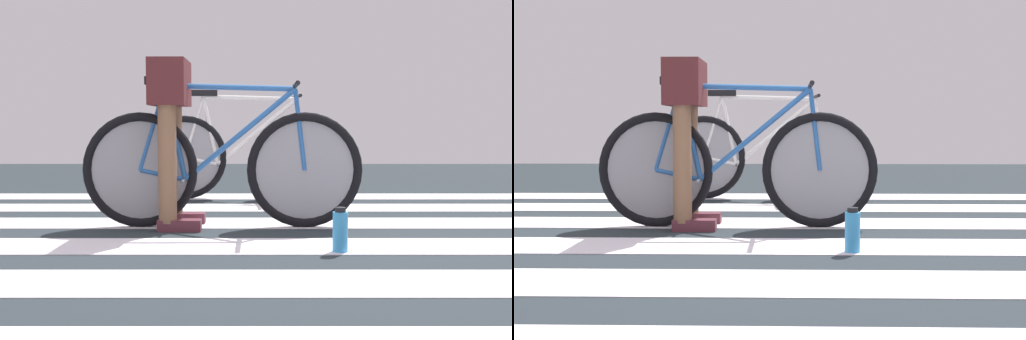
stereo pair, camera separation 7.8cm
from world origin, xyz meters
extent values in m
cube|color=#222A2F|center=(0.00, 0.00, 0.01)|extent=(18.00, 14.00, 0.02)
cube|color=silver|center=(-0.09, -0.65, 0.02)|extent=(5.20, 0.44, 0.00)
cube|color=silver|center=(0.14, 0.11, 0.02)|extent=(5.20, 0.44, 0.00)
cube|color=silver|center=(-0.12, 0.88, 0.02)|extent=(5.20, 0.44, 0.00)
cube|color=silver|center=(-0.01, 1.63, 0.02)|extent=(5.20, 0.44, 0.00)
cube|color=silver|center=(0.03, 2.38, 0.02)|extent=(5.20, 0.44, 0.00)
torus|color=black|center=(-0.69, 0.73, 0.38)|extent=(0.72, 0.06, 0.72)
torus|color=black|center=(0.33, 0.73, 0.38)|extent=(0.72, 0.06, 0.72)
cylinder|color=gray|center=(-0.69, 0.73, 0.38)|extent=(0.61, 0.01, 0.61)
cylinder|color=gray|center=(0.33, 0.73, 0.38)|extent=(0.61, 0.01, 0.61)
cylinder|color=#285DA6|center=(-0.13, 0.73, 0.89)|extent=(0.80, 0.04, 0.05)
cylinder|color=#285DA6|center=(-0.07, 0.73, 0.60)|extent=(0.70, 0.04, 0.59)
cylinder|color=#285DA6|center=(-0.47, 0.73, 0.61)|extent=(0.15, 0.03, 0.59)
cylinder|color=#285DA6|center=(-0.55, 0.73, 0.35)|extent=(0.29, 0.03, 0.09)
cylinder|color=#285DA6|center=(-0.61, 0.73, 0.64)|extent=(0.18, 0.03, 0.53)
cylinder|color=#285DA6|center=(0.30, 0.73, 0.63)|extent=(0.09, 0.03, 0.50)
cube|color=black|center=(-0.53, 0.73, 0.93)|extent=(0.24, 0.09, 0.05)
cylinder|color=black|center=(0.27, 0.73, 0.90)|extent=(0.03, 0.52, 0.03)
cylinder|color=#4C4C51|center=(-0.41, 0.73, 0.32)|extent=(0.02, 0.34, 0.02)
cylinder|color=brown|center=(-0.50, 0.87, 0.54)|extent=(0.11, 0.11, 0.94)
cylinder|color=brown|center=(-0.51, 0.59, 0.54)|extent=(0.11, 0.11, 0.94)
cube|color=#4A1D20|center=(-0.50, 0.73, 0.91)|extent=(0.22, 0.41, 0.28)
cube|color=#562630|center=(-0.43, 0.87, 0.06)|extent=(0.26, 0.10, 0.07)
cube|color=#562630|center=(-0.44, 0.59, 0.06)|extent=(0.26, 0.10, 0.07)
torus|color=black|center=(-0.59, 2.21, 0.38)|extent=(0.72, 0.10, 0.72)
torus|color=black|center=(0.43, 2.28, 0.38)|extent=(0.72, 0.10, 0.72)
cylinder|color=gray|center=(-0.59, 2.21, 0.38)|extent=(0.61, 0.05, 0.61)
cylinder|color=gray|center=(0.43, 2.28, 0.38)|extent=(0.61, 0.05, 0.61)
cylinder|color=white|center=(-0.03, 2.25, 0.89)|extent=(0.80, 0.09, 0.05)
cylinder|color=white|center=(0.03, 2.25, 0.60)|extent=(0.70, 0.08, 0.59)
cylinder|color=white|center=(-0.37, 2.23, 0.61)|extent=(0.16, 0.04, 0.59)
cylinder|color=white|center=(-0.45, 2.22, 0.35)|extent=(0.29, 0.05, 0.09)
cylinder|color=white|center=(-0.51, 2.22, 0.64)|extent=(0.19, 0.04, 0.53)
cylinder|color=white|center=(0.40, 2.28, 0.63)|extent=(0.09, 0.03, 0.50)
cube|color=black|center=(-0.43, 2.22, 0.93)|extent=(0.25, 0.11, 0.05)
cylinder|color=black|center=(0.37, 2.28, 0.90)|extent=(0.06, 0.52, 0.03)
cylinder|color=#4C4C51|center=(-0.31, 2.23, 0.32)|extent=(0.04, 0.34, 0.02)
cylinder|color=#3592D2|center=(0.45, -0.03, 0.12)|extent=(0.08, 0.08, 0.20)
cylinder|color=black|center=(0.45, -0.03, 0.24)|extent=(0.05, 0.05, 0.02)
camera|label=1|loc=(0.02, -3.12, 0.66)|focal=43.77mm
camera|label=2|loc=(0.10, -3.12, 0.66)|focal=43.77mm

